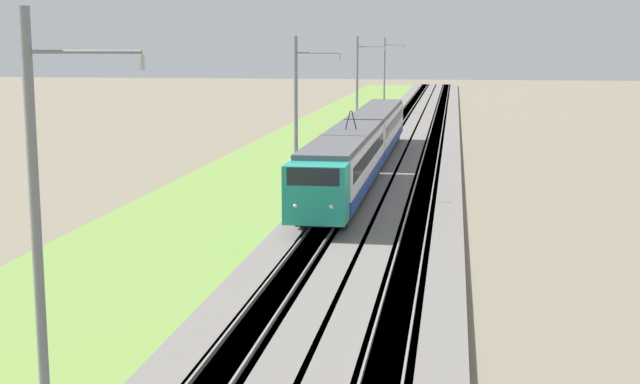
# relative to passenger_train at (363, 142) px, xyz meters

# --- Properties ---
(ballast_main) EXTENTS (240.00, 4.40, 0.30)m
(ballast_main) POSITION_rel_passenger_train_xyz_m (5.06, 0.00, -2.13)
(ballast_main) COLOR slate
(ballast_main) RESTS_ON ground
(ballast_adjacent) EXTENTS (240.00, 4.40, 0.30)m
(ballast_adjacent) POSITION_rel_passenger_train_xyz_m (5.06, -4.21, -2.13)
(ballast_adjacent) COLOR slate
(ballast_adjacent) RESTS_ON ground
(track_main) EXTENTS (240.00, 1.57, 0.45)m
(track_main) POSITION_rel_passenger_train_xyz_m (5.06, 0.00, -2.12)
(track_main) COLOR #4C4238
(track_main) RESTS_ON ground
(track_adjacent) EXTENTS (240.00, 1.57, 0.45)m
(track_adjacent) POSITION_rel_passenger_train_xyz_m (5.06, -4.21, -2.12)
(track_adjacent) COLOR #4C4238
(track_adjacent) RESTS_ON ground
(grass_verge) EXTENTS (240.00, 10.79, 0.12)m
(grass_verge) POSITION_rel_passenger_train_xyz_m (5.06, 6.14, -2.22)
(grass_verge) COLOR olive
(grass_verge) RESTS_ON ground
(passenger_train) EXTENTS (41.45, 2.85, 4.89)m
(passenger_train) POSITION_rel_passenger_train_xyz_m (0.00, 0.00, 0.00)
(passenger_train) COLOR teal
(passenger_train) RESTS_ON ground
(catenary_mast_near) EXTENTS (0.22, 2.56, 9.48)m
(catenary_mast_near) POSITION_rel_passenger_train_xyz_m (-40.82, 2.58, 2.61)
(catenary_mast_near) COLOR slate
(catenary_mast_near) RESTS_ON ground
(catenary_mast_mid) EXTENTS (0.22, 2.56, 9.09)m
(catenary_mast_mid) POSITION_rel_passenger_train_xyz_m (-10.28, 2.57, 2.41)
(catenary_mast_mid) COLOR slate
(catenary_mast_mid) RESTS_ON ground
(catenary_mast_far) EXTENTS (0.22, 2.56, 9.26)m
(catenary_mast_far) POSITION_rel_passenger_train_xyz_m (20.26, 2.58, 2.50)
(catenary_mast_far) COLOR slate
(catenary_mast_far) RESTS_ON ground
(catenary_mast_distant) EXTENTS (0.22, 2.56, 9.32)m
(catenary_mast_distant) POSITION_rel_passenger_train_xyz_m (50.81, 2.58, 2.53)
(catenary_mast_distant) COLOR slate
(catenary_mast_distant) RESTS_ON ground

